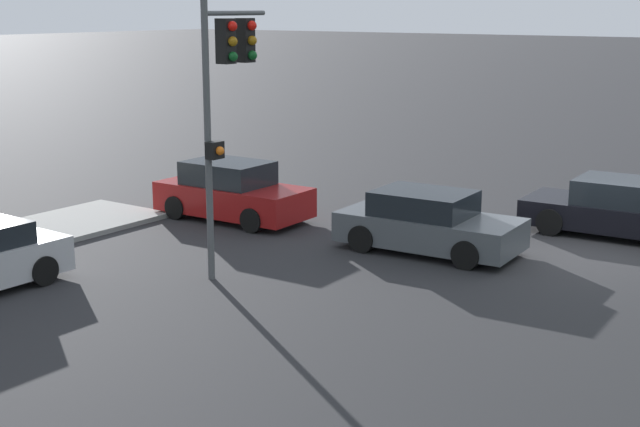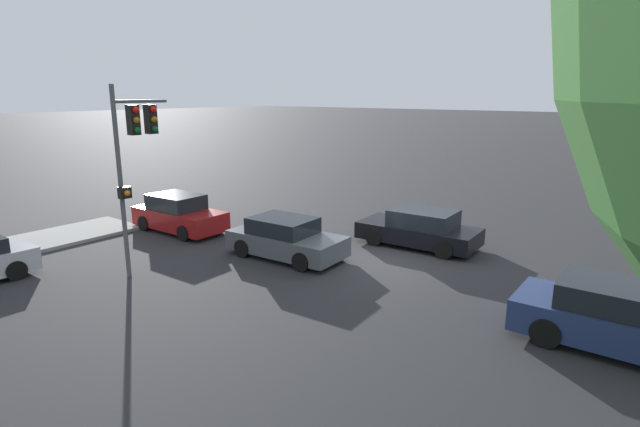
{
  "view_description": "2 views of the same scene",
  "coord_description": "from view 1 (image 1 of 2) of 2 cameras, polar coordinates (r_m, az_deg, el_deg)",
  "views": [
    {
      "loc": [
        -6.37,
        19.63,
        5.53
      ],
      "look_at": [
        3.94,
        5.04,
        1.36
      ],
      "focal_mm": 50.0,
      "sensor_mm": 36.0,
      "label": 1
    },
    {
      "loc": [
        -8.12,
        14.53,
        5.65
      ],
      "look_at": [
        0.38,
        3.49,
        2.27
      ],
      "focal_mm": 28.0,
      "sensor_mm": 36.0,
      "label": 2
    }
  ],
  "objects": [
    {
      "name": "ground_plane",
      "position": [
        21.37,
        16.68,
        -2.44
      ],
      "size": [
        300.0,
        300.0,
        0.0
      ],
      "primitive_type": "plane",
      "color": "#28282B"
    },
    {
      "name": "crossing_car_3",
      "position": [
        20.62,
        6.93,
        -0.62
      ],
      "size": [
        4.24,
        2.16,
        1.41
      ],
      "rotation": [
        0.0,
        0.0,
        3.2
      ],
      "color": "#4C5156",
      "rests_on": "ground_plane"
    },
    {
      "name": "crossing_car_0",
      "position": [
        23.12,
        18.63,
        0.29
      ],
      "size": [
        4.54,
        2.23,
        1.41
      ],
      "rotation": [
        0.0,
        0.0,
        0.05
      ],
      "color": "black",
      "rests_on": "ground_plane"
    },
    {
      "name": "crossing_car_1",
      "position": [
        23.68,
        -5.66,
        1.34
      ],
      "size": [
        4.19,
        1.96,
        1.55
      ],
      "rotation": [
        0.0,
        0.0,
        3.16
      ],
      "color": "maroon",
      "rests_on": "ground_plane"
    },
    {
      "name": "traffic_signal",
      "position": [
        18.3,
        -6.02,
        8.58
      ],
      "size": [
        0.55,
        1.98,
        5.89
      ],
      "rotation": [
        0.0,
        0.0,
        3.13
      ],
      "color": "#515456",
      "rests_on": "ground_plane"
    }
  ]
}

